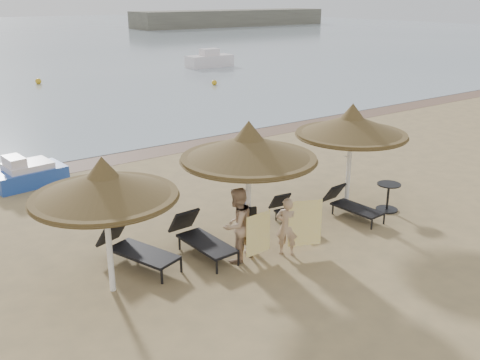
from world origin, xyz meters
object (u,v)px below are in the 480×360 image
object	(u,v)px
palapa_left	(104,186)
pedal_boat	(28,174)
person_right	(287,222)
palapa_center	(249,148)
lounger_near_right	(290,212)
lounger_far_left	(134,247)
lounger_near_left	(200,237)
person_left	(237,219)
side_table	(388,198)
lounger_far_right	(350,204)
palapa_right	(352,126)

from	to	relation	value
palapa_left	pedal_boat	xyz separation A→B (m)	(0.40, 7.85, -1.97)
palapa_left	person_right	distance (m)	4.41
palapa_center	lounger_near_right	world-z (taller)	palapa_center
lounger_far_left	pedal_boat	xyz separation A→B (m)	(-0.49, 7.05, -0.04)
lounger_near_left	person_left	distance (m)	1.16
palapa_left	lounger_far_left	distance (m)	2.26
lounger_far_left	side_table	distance (m)	7.43
lounger_near_right	lounger_far_right	size ratio (longest dim) A/B	0.90
palapa_right	lounger_near_right	size ratio (longest dim) A/B	1.90
lounger_near_right	lounger_far_right	world-z (taller)	lounger_far_right
lounger_near_right	pedal_boat	world-z (taller)	pedal_boat
palapa_right	lounger_far_left	world-z (taller)	palapa_right
person_left	person_right	size ratio (longest dim) A/B	1.24
lounger_far_left	lounger_near_left	xyz separation A→B (m)	(1.53, -0.37, -0.01)
lounger_near_right	pedal_boat	size ratio (longest dim) A/B	0.71
lounger_far_left	lounger_far_right	size ratio (longest dim) A/B	1.20
lounger_far_left	pedal_boat	size ratio (longest dim) A/B	0.95
palapa_center	lounger_near_right	xyz separation A→B (m)	(1.82, 0.53, -2.23)
lounger_near_left	pedal_boat	xyz separation A→B (m)	(-2.02, 7.42, -0.03)
palapa_left	pedal_boat	size ratio (longest dim) A/B	1.28
palapa_left	lounger_near_right	size ratio (longest dim) A/B	1.81
lounger_near_left	side_table	size ratio (longest dim) A/B	2.57
side_table	lounger_far_left	bearing A→B (deg)	170.41
palapa_left	person_left	xyz separation A→B (m)	(2.93, -0.40, -1.31)
lounger_far_right	person_left	size ratio (longest dim) A/B	0.89
lounger_far_right	pedal_boat	xyz separation A→B (m)	(-6.62, 7.95, 0.02)
pedal_boat	side_table	bearing A→B (deg)	-52.86
lounger_near_right	palapa_center	bearing A→B (deg)	-156.82
pedal_boat	palapa_left	bearing A→B (deg)	-99.09
side_table	pedal_boat	bearing A→B (deg)	133.33
lounger_far_left	lounger_near_right	xyz separation A→B (m)	(4.44, -0.32, -0.10)
palapa_center	pedal_boat	distance (m)	8.76
person_left	side_table	bearing A→B (deg)	164.64
lounger_near_left	lounger_far_right	size ratio (longest dim) A/B	1.14
palapa_right	lounger_near_right	world-z (taller)	palapa_right
lounger_far_left	lounger_far_right	world-z (taller)	lounger_far_left
palapa_center	side_table	world-z (taller)	palapa_center
lounger_near_right	lounger_near_left	bearing A→B (deg)	-172.05
palapa_left	lounger_near_left	size ratio (longest dim) A/B	1.43
person_left	palapa_right	bearing A→B (deg)	174.60
palapa_center	lounger_far_left	size ratio (longest dim) A/B	1.46
lounger_far_right	lounger_far_left	bearing A→B (deg)	167.50
palapa_right	lounger_far_left	size ratio (longest dim) A/B	1.42
lounger_near_right	lounger_far_left	bearing A→B (deg)	-177.27
lounger_far_left	person_right	distance (m)	3.60
palapa_center	person_left	xyz separation A→B (m)	(-0.58, -0.35, -1.51)
palapa_center	pedal_boat	bearing A→B (deg)	111.53
palapa_center	palapa_left	bearing A→B (deg)	179.17
palapa_right	person_right	bearing A→B (deg)	-160.14
palapa_right	person_left	bearing A→B (deg)	-170.41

